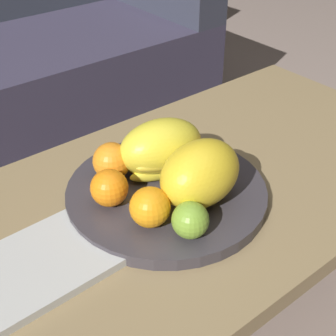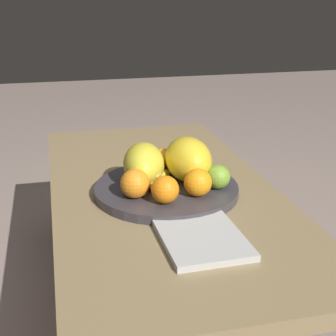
{
  "view_description": "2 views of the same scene",
  "coord_description": "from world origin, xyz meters",
  "px_view_note": "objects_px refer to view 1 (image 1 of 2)",
  "views": [
    {
      "loc": [
        -0.53,
        -0.6,
        1.0
      ],
      "look_at": [
        -0.05,
        -0.0,
        0.47
      ],
      "focal_mm": 52.08,
      "sensor_mm": 36.0,
      "label": 1
    },
    {
      "loc": [
        -1.27,
        0.29,
        0.94
      ],
      "look_at": [
        -0.05,
        -0.0,
        0.47
      ],
      "focal_mm": 52.62,
      "sensor_mm": 36.0,
      "label": 2
    }
  ],
  "objects_px": {
    "apple_front": "(190,220)",
    "orange_right": "(109,188)",
    "melon_smaller_beside": "(161,146)",
    "fruit_bowl": "(168,194)",
    "melon_large_front": "(200,174)",
    "orange_front": "(215,157)",
    "banana_bunch": "(167,164)",
    "magazine": "(45,262)",
    "orange_back": "(150,207)",
    "orange_left": "(112,161)",
    "coffee_table": "(185,204)"
  },
  "relations": [
    {
      "from": "melon_large_front",
      "to": "orange_left",
      "type": "bearing_deg",
      "value": 117.27
    },
    {
      "from": "melon_large_front",
      "to": "orange_right",
      "type": "relative_size",
      "value": 2.39
    },
    {
      "from": "fruit_bowl",
      "to": "banana_bunch",
      "type": "bearing_deg",
      "value": 54.31
    },
    {
      "from": "fruit_bowl",
      "to": "orange_front",
      "type": "xyz_separation_m",
      "value": [
        0.11,
        -0.01,
        0.05
      ]
    },
    {
      "from": "banana_bunch",
      "to": "melon_smaller_beside",
      "type": "bearing_deg",
      "value": 78.28
    },
    {
      "from": "fruit_bowl",
      "to": "melon_large_front",
      "type": "xyz_separation_m",
      "value": [
        0.02,
        -0.06,
        0.07
      ]
    },
    {
      "from": "melon_smaller_beside",
      "to": "orange_back",
      "type": "height_order",
      "value": "melon_smaller_beside"
    },
    {
      "from": "orange_right",
      "to": "banana_bunch",
      "type": "distance_m",
      "value": 0.14
    },
    {
      "from": "melon_large_front",
      "to": "banana_bunch",
      "type": "relative_size",
      "value": 1.01
    },
    {
      "from": "orange_left",
      "to": "magazine",
      "type": "bearing_deg",
      "value": -152.34
    },
    {
      "from": "orange_back",
      "to": "apple_front",
      "type": "distance_m",
      "value": 0.08
    },
    {
      "from": "orange_front",
      "to": "orange_right",
      "type": "xyz_separation_m",
      "value": [
        -0.23,
        0.05,
        0.0
      ]
    },
    {
      "from": "orange_right",
      "to": "orange_back",
      "type": "relative_size",
      "value": 0.97
    },
    {
      "from": "coffee_table",
      "to": "orange_left",
      "type": "relative_size",
      "value": 16.55
    },
    {
      "from": "coffee_table",
      "to": "orange_right",
      "type": "bearing_deg",
      "value": 169.51
    },
    {
      "from": "fruit_bowl",
      "to": "magazine",
      "type": "distance_m",
      "value": 0.27
    },
    {
      "from": "fruit_bowl",
      "to": "orange_left",
      "type": "bearing_deg",
      "value": 121.02
    },
    {
      "from": "orange_left",
      "to": "orange_front",
      "type": "bearing_deg",
      "value": -32.93
    },
    {
      "from": "orange_front",
      "to": "banana_bunch",
      "type": "distance_m",
      "value": 0.1
    },
    {
      "from": "orange_front",
      "to": "orange_left",
      "type": "distance_m",
      "value": 0.21
    },
    {
      "from": "orange_front",
      "to": "orange_right",
      "type": "bearing_deg",
      "value": 168.44
    },
    {
      "from": "coffee_table",
      "to": "orange_right",
      "type": "xyz_separation_m",
      "value": [
        -0.16,
        0.03,
        0.1
      ]
    },
    {
      "from": "melon_smaller_beside",
      "to": "magazine",
      "type": "relative_size",
      "value": 0.71
    },
    {
      "from": "fruit_bowl",
      "to": "banana_bunch",
      "type": "height_order",
      "value": "banana_bunch"
    },
    {
      "from": "banana_bunch",
      "to": "magazine",
      "type": "bearing_deg",
      "value": -171.37
    },
    {
      "from": "melon_large_front",
      "to": "coffee_table",
      "type": "bearing_deg",
      "value": 70.26
    },
    {
      "from": "melon_large_front",
      "to": "orange_left",
      "type": "xyz_separation_m",
      "value": [
        -0.09,
        0.17,
        -0.02
      ]
    },
    {
      "from": "orange_left",
      "to": "banana_bunch",
      "type": "distance_m",
      "value": 0.11
    },
    {
      "from": "melon_smaller_beside",
      "to": "melon_large_front",
      "type": "bearing_deg",
      "value": -93.18
    },
    {
      "from": "melon_smaller_beside",
      "to": "orange_right",
      "type": "xyz_separation_m",
      "value": [
        -0.14,
        -0.03,
        -0.02
      ]
    },
    {
      "from": "orange_right",
      "to": "melon_large_front",
      "type": "bearing_deg",
      "value": -35.91
    },
    {
      "from": "orange_left",
      "to": "orange_right",
      "type": "height_order",
      "value": "orange_left"
    },
    {
      "from": "melon_smaller_beside",
      "to": "orange_left",
      "type": "xyz_separation_m",
      "value": [
        -0.09,
        0.04,
        -0.02
      ]
    },
    {
      "from": "orange_left",
      "to": "magazine",
      "type": "relative_size",
      "value": 0.31
    },
    {
      "from": "orange_front",
      "to": "orange_back",
      "type": "bearing_deg",
      "value": -166.96
    },
    {
      "from": "fruit_bowl",
      "to": "melon_smaller_beside",
      "type": "xyz_separation_m",
      "value": [
        0.03,
        0.06,
        0.07
      ]
    },
    {
      "from": "orange_left",
      "to": "magazine",
      "type": "height_order",
      "value": "orange_left"
    },
    {
      "from": "orange_front",
      "to": "coffee_table",
      "type": "bearing_deg",
      "value": 165.83
    },
    {
      "from": "orange_front",
      "to": "melon_smaller_beside",
      "type": "bearing_deg",
      "value": 138.72
    },
    {
      "from": "orange_left",
      "to": "orange_right",
      "type": "xyz_separation_m",
      "value": [
        -0.05,
        -0.07,
        -0.0
      ]
    },
    {
      "from": "melon_smaller_beside",
      "to": "orange_right",
      "type": "bearing_deg",
      "value": -169.45
    },
    {
      "from": "melon_large_front",
      "to": "orange_left",
      "type": "height_order",
      "value": "melon_large_front"
    },
    {
      "from": "apple_front",
      "to": "orange_left",
      "type": "bearing_deg",
      "value": 92.11
    },
    {
      "from": "melon_smaller_beside",
      "to": "orange_front",
      "type": "relative_size",
      "value": 2.6
    },
    {
      "from": "coffee_table",
      "to": "orange_back",
      "type": "distance_m",
      "value": 0.18
    },
    {
      "from": "apple_front",
      "to": "magazine",
      "type": "bearing_deg",
      "value": 152.27
    },
    {
      "from": "coffee_table",
      "to": "melon_large_front",
      "type": "height_order",
      "value": "melon_large_front"
    },
    {
      "from": "orange_back",
      "to": "apple_front",
      "type": "bearing_deg",
      "value": -62.26
    },
    {
      "from": "apple_front",
      "to": "orange_right",
      "type": "bearing_deg",
      "value": 110.19
    },
    {
      "from": "fruit_bowl",
      "to": "banana_bunch",
      "type": "relative_size",
      "value": 2.35
    }
  ]
}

